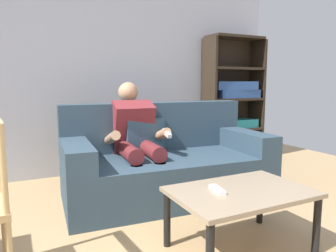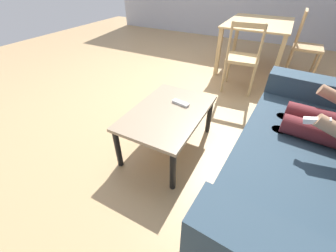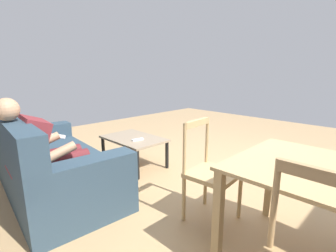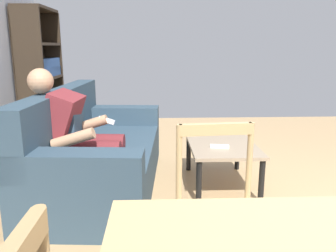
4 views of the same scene
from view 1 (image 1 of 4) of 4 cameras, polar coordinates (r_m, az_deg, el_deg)
wall_back at (r=4.04m, az=-23.50°, el=9.30°), size 6.65×0.12×2.59m
couch at (r=3.24m, az=-0.54°, el=-6.79°), size 2.07×1.10×0.93m
person_lounging at (r=3.16m, az=-5.79°, el=-2.19°), size 0.61×0.98×1.15m
coffee_table at (r=2.24m, az=13.04°, el=-12.54°), size 0.93×0.62×0.43m
tv_remote at (r=2.16m, az=8.92°, el=-11.28°), size 0.08×0.18×0.02m
bookshelf at (r=4.81m, az=11.67°, el=3.62°), size 0.91×0.36×1.81m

